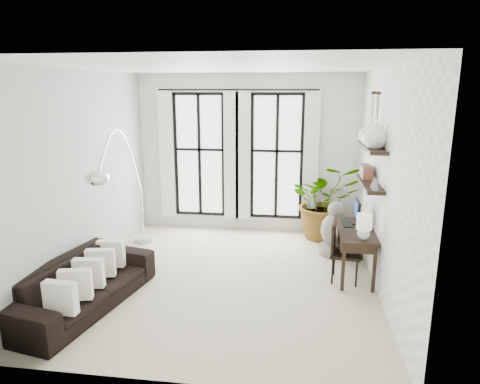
% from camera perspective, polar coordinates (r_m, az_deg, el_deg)
% --- Properties ---
extents(floor, '(5.00, 5.00, 0.00)m').
position_cam_1_polar(floor, '(6.86, -1.57, -11.39)').
color(floor, '#C1B999').
rests_on(floor, ground).
extents(ceiling, '(5.00, 5.00, 0.00)m').
position_cam_1_polar(ceiling, '(6.22, -1.77, 16.37)').
color(ceiling, white).
rests_on(ceiling, wall_back).
extents(wall_left, '(0.00, 5.00, 5.00)m').
position_cam_1_polar(wall_left, '(7.07, -19.97, 2.20)').
color(wall_left, '#9DAFA5').
rests_on(wall_left, floor).
extents(wall_right, '(0.00, 5.00, 5.00)m').
position_cam_1_polar(wall_right, '(6.39, 18.68, 1.14)').
color(wall_right, white).
rests_on(wall_right, floor).
extents(wall_back, '(4.50, 0.00, 4.50)m').
position_cam_1_polar(wall_back, '(8.79, 1.02, 5.12)').
color(wall_back, white).
rests_on(wall_back, floor).
extents(windows, '(3.26, 0.13, 2.65)m').
position_cam_1_polar(windows, '(8.75, -0.34, 4.81)').
color(windows, white).
rests_on(windows, wall_back).
extents(wall_shelves, '(0.25, 1.30, 0.60)m').
position_cam_1_polar(wall_shelves, '(6.76, 16.93, 3.04)').
color(wall_shelves, black).
rests_on(wall_shelves, wall_right).
extents(sofa, '(1.32, 2.41, 0.67)m').
position_cam_1_polar(sofa, '(6.27, -20.22, -11.44)').
color(sofa, black).
rests_on(sofa, floor).
extents(throw_pillows, '(0.40, 1.52, 0.40)m').
position_cam_1_polar(throw_pillows, '(6.16, -19.51, -10.14)').
color(throw_pillows, white).
rests_on(throw_pillows, sofa).
extents(plant, '(1.54, 1.39, 1.50)m').
position_cam_1_polar(plant, '(8.57, 11.24, -1.16)').
color(plant, '#2D7228').
rests_on(plant, floor).
extents(desk, '(0.55, 1.30, 1.16)m').
position_cam_1_polar(desk, '(6.90, 15.11, -5.32)').
color(desk, black).
rests_on(desk, floor).
extents(desk_chair, '(0.50, 0.50, 0.93)m').
position_cam_1_polar(desk_chair, '(6.77, 13.25, -7.26)').
color(desk_chair, black).
rests_on(desk_chair, floor).
extents(arc_lamp, '(0.73, 2.84, 2.33)m').
position_cam_1_polar(arc_lamp, '(6.92, -15.53, 4.17)').
color(arc_lamp, silver).
rests_on(arc_lamp, floor).
extents(buddha, '(0.54, 0.54, 0.97)m').
position_cam_1_polar(buddha, '(7.82, 12.48, -5.29)').
color(buddha, gray).
rests_on(buddha, floor).
extents(vase_a, '(0.37, 0.37, 0.38)m').
position_cam_1_polar(vase_a, '(6.40, 17.65, 7.30)').
color(vase_a, white).
rests_on(vase_a, shelf_upper).
extents(vase_b, '(0.37, 0.37, 0.38)m').
position_cam_1_polar(vase_b, '(6.80, 17.10, 7.67)').
color(vase_b, white).
rests_on(vase_b, shelf_upper).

